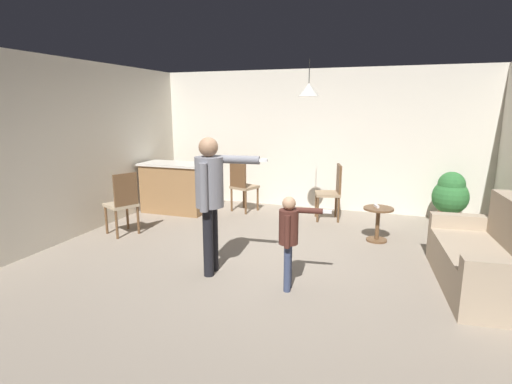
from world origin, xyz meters
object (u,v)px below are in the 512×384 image
(couch_floral, at_px, (488,260))
(person_child, at_px, (289,233))
(potted_plant_corner, at_px, (450,196))
(side_table_by_couch, at_px, (378,220))
(person_adult, at_px, (211,191))
(dining_chair_by_counter, at_px, (332,190))
(kitchen_counter, at_px, (175,187))
(dining_chair_centre_back, at_px, (242,184))
(dining_chair_near_wall, at_px, (123,201))
(spare_remote_on_table, at_px, (377,206))

(couch_floral, relative_size, person_child, 1.77)
(person_child, relative_size, potted_plant_corner, 1.16)
(side_table_by_couch, relative_size, person_adult, 0.31)
(potted_plant_corner, bearing_deg, dining_chair_by_counter, -168.87)
(kitchen_counter, xyz_separation_m, dining_chair_by_counter, (2.92, 0.41, 0.07))
(side_table_by_couch, xyz_separation_m, potted_plant_corner, (1.13, 1.33, 0.18))
(person_adult, bearing_deg, kitchen_counter, -147.04)
(couch_floral, height_order, dining_chair_centre_back, same)
(couch_floral, bearing_deg, person_adult, 96.06)
(side_table_by_couch, xyz_separation_m, dining_chair_by_counter, (-0.83, 0.95, 0.22))
(person_child, relative_size, dining_chair_near_wall, 1.06)
(person_adult, distance_m, dining_chair_by_counter, 3.05)
(person_adult, distance_m, person_child, 1.07)
(couch_floral, distance_m, person_child, 2.23)
(person_adult, distance_m, potted_plant_corner, 4.42)
(person_child, bearing_deg, dining_chair_centre_back, -158.09)
(dining_chair_near_wall, bearing_deg, person_child, -82.92)
(couch_floral, xyz_separation_m, person_child, (-2.08, -0.74, 0.33))
(potted_plant_corner, xyz_separation_m, spare_remote_on_table, (-1.16, -1.32, 0.03))
(person_child, xyz_separation_m, dining_chair_near_wall, (-2.94, 1.03, -0.11))
(dining_chair_by_counter, bearing_deg, couch_floral, -152.26)
(dining_chair_centre_back, bearing_deg, potted_plant_corner, 26.15)
(kitchen_counter, xyz_separation_m, potted_plant_corner, (4.88, 0.80, 0.03))
(dining_chair_near_wall, bearing_deg, couch_floral, -66.86)
(person_child, height_order, dining_chair_by_counter, person_child)
(kitchen_counter, xyz_separation_m, spare_remote_on_table, (3.72, -0.52, 0.06))
(dining_chair_near_wall, distance_m, spare_remote_on_table, 3.90)
(side_table_by_couch, bearing_deg, person_adult, -134.46)
(person_child, height_order, dining_chair_near_wall, person_child)
(person_child, distance_m, dining_chair_near_wall, 3.12)
(person_child, relative_size, dining_chair_centre_back, 1.06)
(person_adult, bearing_deg, dining_chair_centre_back, -171.51)
(dining_chair_centre_back, relative_size, spare_remote_on_table, 7.69)
(side_table_by_couch, bearing_deg, dining_chair_by_counter, 131.42)
(person_adult, relative_size, dining_chair_by_counter, 1.65)
(kitchen_counter, bearing_deg, person_child, -41.37)
(side_table_by_couch, bearing_deg, dining_chair_near_wall, -165.41)
(kitchen_counter, relative_size, dining_chair_centre_back, 1.26)
(potted_plant_corner, bearing_deg, spare_remote_on_table, -131.38)
(dining_chair_near_wall, bearing_deg, person_adult, -88.37)
(spare_remote_on_table, bearing_deg, dining_chair_centre_back, 159.56)
(person_child, bearing_deg, dining_chair_near_wall, -117.03)
(side_table_by_couch, bearing_deg, potted_plant_corner, 49.74)
(kitchen_counter, relative_size, side_table_by_couch, 2.42)
(person_adult, xyz_separation_m, spare_remote_on_table, (1.82, 1.90, -0.49))
(spare_remote_on_table, bearing_deg, couch_floral, -45.81)
(spare_remote_on_table, bearing_deg, side_table_by_couch, -26.53)
(spare_remote_on_table, bearing_deg, person_child, -112.09)
(kitchen_counter, height_order, side_table_by_couch, kitchen_counter)
(dining_chair_by_counter, bearing_deg, spare_remote_on_table, -154.27)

